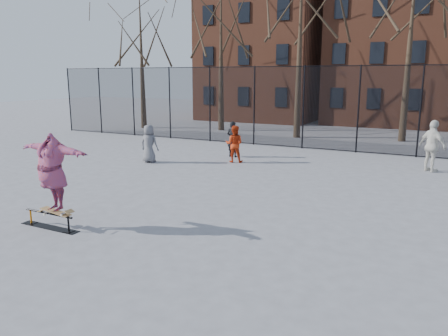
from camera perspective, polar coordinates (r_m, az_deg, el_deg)
The scene contains 11 objects.
ground at distance 9.80m, azimuth -5.27°, elevation -9.07°, with size 100.00×100.00×0.00m, color slate.
skate_rail at distance 11.13m, azimuth -21.86°, elevation -6.52°, with size 1.69×0.26×0.37m.
skateboard at distance 10.87m, azimuth -21.14°, elevation -5.35°, with size 0.88×0.21×0.10m, color #A37641, non-canonical shape.
skater at distance 10.64m, azimuth -21.51°, elevation -0.50°, with size 2.18×0.59×1.78m, color #4C3584.
bystander_grey at distance 18.18m, azimuth -9.75°, elevation 3.15°, with size 0.76×0.50×1.57m, color #5C5C61.
bystander_black at distance 19.19m, azimuth 1.16°, elevation 3.78°, with size 0.57×0.38×1.57m, color black.
bystander_red at distance 18.00m, azimuth 1.35°, elevation 3.16°, with size 0.74×0.58×1.52m, color red.
bystander_white at distance 17.88m, azimuth 25.57°, elevation 2.59°, with size 1.13×0.47×1.93m, color silver.
fence at distance 21.32m, azimuth 13.92°, elevation 7.69°, with size 34.03×0.07×4.00m.
tree_row at distance 25.66m, azimuth 16.35°, elevation 20.11°, with size 33.66×7.46×10.67m.
rowhouses at distance 34.04m, azimuth 20.94°, elevation 15.49°, with size 29.00×7.00×13.00m.
Camera 1 is at (4.98, -7.68, 3.50)m, focal length 35.00 mm.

